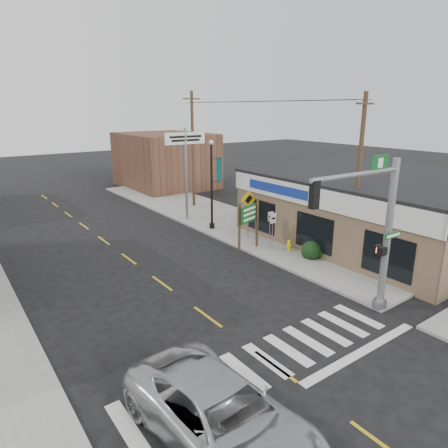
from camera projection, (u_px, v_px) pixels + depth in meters
ground at (275, 366)px, 13.16m from camera, size 140.00×140.00×0.00m
sidewalk_right at (242, 227)px, 28.31m from camera, size 6.00×38.00×0.13m
center_line at (162, 283)px, 19.36m from camera, size 0.12×56.00×0.01m
crosswalk at (267, 360)px, 13.47m from camera, size 11.00×2.20×0.01m
thrift_store at (379, 209)px, 25.44m from camera, size 12.00×14.00×4.00m
bldg_distant_right at (165, 160)px, 42.42m from camera, size 8.00×10.00×5.60m
suv at (222, 416)px, 9.90m from camera, size 3.21×6.21×1.67m
traffic_signal_pole at (378, 223)px, 15.31m from camera, size 5.07×0.39×6.42m
guide_sign at (249, 219)px, 23.17m from camera, size 1.65×0.14×2.89m
fire_hydrant at (289, 245)px, 23.25m from camera, size 0.21×0.21×0.66m
ped_crossing_sign at (248, 205)px, 25.43m from camera, size 1.19×0.08×3.07m
lamp_post at (212, 178)px, 26.81m from camera, size 0.78×0.61×6.03m
dance_center_sign at (185, 151)px, 28.68m from camera, size 3.14×0.20×6.66m
bare_tree at (342, 196)px, 22.21m from camera, size 2.12×2.12×4.25m
shrub_front at (372, 255)px, 21.21m from camera, size 1.36×1.36×1.02m
shrub_back at (311, 251)px, 22.19m from camera, size 1.10×1.10×0.83m
utility_pole_near at (358, 179)px, 20.48m from camera, size 1.54×0.23×8.83m
utility_pole_far at (193, 149)px, 32.87m from camera, size 1.62×0.24×9.34m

